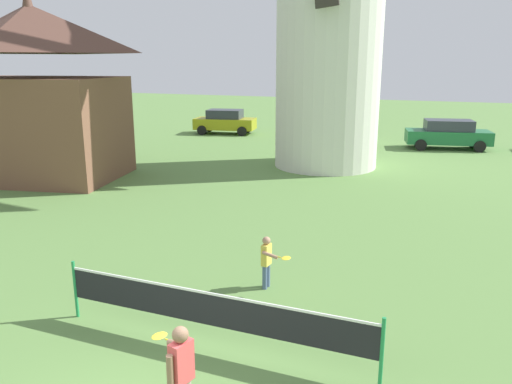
{
  "coord_description": "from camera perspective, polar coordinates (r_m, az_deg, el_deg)",
  "views": [
    {
      "loc": [
        3.49,
        -4.42,
        4.62
      ],
      "look_at": [
        -0.06,
        4.31,
        2.19
      ],
      "focal_mm": 35.76,
      "sensor_mm": 36.0,
      "label": 1
    }
  ],
  "objects": [
    {
      "name": "chapel",
      "position": [
        22.08,
        -23.27,
        9.82
      ],
      "size": [
        7.15,
        5.87,
        7.6
      ],
      "color": "brown",
      "rests_on": "ground_plane"
    },
    {
      "name": "parked_car_cream",
      "position": [
        30.93,
        8.55,
        7.22
      ],
      "size": [
        4.27,
        2.31,
        1.56
      ],
      "color": "silver",
      "rests_on": "ground_plane"
    },
    {
      "name": "player_far",
      "position": [
        10.64,
        1.28,
        -7.53
      ],
      "size": [
        0.68,
        0.51,
        1.13
      ],
      "color": "slate",
      "rests_on": "ground_plane"
    },
    {
      "name": "tennis_net",
      "position": [
        8.57,
        -5.17,
        -12.94
      ],
      "size": [
        5.61,
        0.06,
        1.1
      ],
      "color": "#238E4C",
      "rests_on": "ground_plane"
    },
    {
      "name": "parked_car_mustard",
      "position": [
        33.51,
        -3.48,
        7.9
      ],
      "size": [
        4.13,
        2.46,
        1.56
      ],
      "color": "#999919",
      "rests_on": "ground_plane"
    },
    {
      "name": "player_near",
      "position": [
        6.96,
        -8.42,
        -19.06
      ],
      "size": [
        0.76,
        0.69,
        1.41
      ],
      "color": "#9E937F",
      "rests_on": "ground_plane"
    },
    {
      "name": "parked_car_green",
      "position": [
        29.45,
        20.67,
        6.1
      ],
      "size": [
        4.6,
        2.58,
        1.56
      ],
      "color": "#1E6638",
      "rests_on": "ground_plane"
    }
  ]
}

